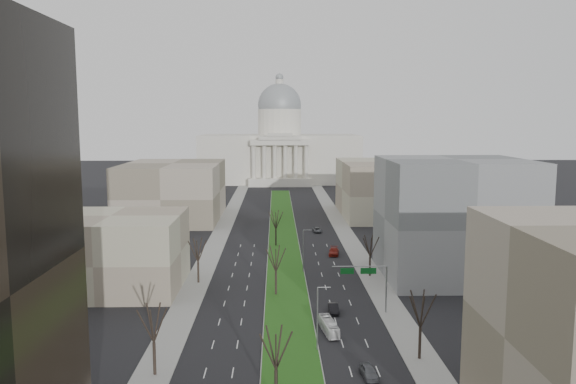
{
  "coord_description": "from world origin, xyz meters",
  "views": [
    {
      "loc": [
        -1.95,
        -19.16,
        31.89
      ],
      "look_at": [
        0.94,
        113.91,
        14.61
      ],
      "focal_mm": 35.0,
      "sensor_mm": 36.0,
      "label": 1
    }
  ],
  "objects": [
    {
      "name": "ground",
      "position": [
        0.0,
        120.0,
        0.0
      ],
      "size": [
        600.0,
        600.0,
        0.0
      ],
      "primitive_type": "plane",
      "color": "black",
      "rests_on": "ground"
    },
    {
      "name": "median",
      "position": [
        0.0,
        118.99,
        0.1
      ],
      "size": [
        8.0,
        222.03,
        0.2
      ],
      "color": "#999993",
      "rests_on": "ground"
    },
    {
      "name": "sidewalk_left",
      "position": [
        -17.5,
        95.0,
        0.07
      ],
      "size": [
        5.0,
        330.0,
        0.15
      ],
      "primitive_type": "cube",
      "color": "gray",
      "rests_on": "ground"
    },
    {
      "name": "sidewalk_right",
      "position": [
        17.5,
        95.0,
        0.07
      ],
      "size": [
        5.0,
        330.0,
        0.15
      ],
      "primitive_type": "cube",
      "color": "gray",
      "rests_on": "ground"
    },
    {
      "name": "capitol",
      "position": [
        0.0,
        269.59,
        16.31
      ],
      "size": [
        80.0,
        46.0,
        55.0
      ],
      "color": "beige",
      "rests_on": "ground"
    },
    {
      "name": "building_beige_left",
      "position": [
        -33.0,
        85.0,
        7.0
      ],
      "size": [
        26.0,
        22.0,
        14.0
      ],
      "primitive_type": "cube",
      "color": "gray",
      "rests_on": "ground"
    },
    {
      "name": "building_grey_right",
      "position": [
        34.0,
        92.0,
        12.0
      ],
      "size": [
        28.0,
        26.0,
        24.0
      ],
      "primitive_type": "cube",
      "color": "slate",
      "rests_on": "ground"
    },
    {
      "name": "building_far_left",
      "position": [
        -35.0,
        160.0,
        9.0
      ],
      "size": [
        30.0,
        40.0,
        18.0
      ],
      "primitive_type": "cube",
      "color": "gray",
      "rests_on": "ground"
    },
    {
      "name": "building_far_right",
      "position": [
        35.0,
        165.0,
        9.0
      ],
      "size": [
        30.0,
        40.0,
        18.0
      ],
      "primitive_type": "cube",
      "color": "gray",
      "rests_on": "ground"
    },
    {
      "name": "tree_left_mid",
      "position": [
        -17.2,
        48.0,
        7.0
      ],
      "size": [
        5.4,
        5.4,
        9.72
      ],
      "color": "black",
      "rests_on": "ground"
    },
    {
      "name": "tree_left_far",
      "position": [
        -17.2,
        88.0,
        6.84
      ],
      "size": [
        5.28,
        5.28,
        9.5
      ],
      "color": "black",
      "rests_on": "ground"
    },
    {
      "name": "tree_right_mid",
      "position": [
        17.2,
        52.0,
        7.16
      ],
      "size": [
        5.52,
        5.52,
        9.94
      ],
      "color": "black",
      "rests_on": "ground"
    },
    {
      "name": "tree_right_far",
      "position": [
        17.2,
        92.0,
        6.53
      ],
      "size": [
        5.04,
        5.04,
        9.07
      ],
      "color": "black",
      "rests_on": "ground"
    },
    {
      "name": "tree_median_a",
      "position": [
        -2.0,
        40.0,
        7.0
      ],
      "size": [
        5.4,
        5.4,
        9.72
      ],
      "color": "black",
      "rests_on": "ground"
    },
    {
      "name": "tree_median_b",
      "position": [
        -2.0,
        80.0,
        7.0
      ],
      "size": [
        5.4,
        5.4,
        9.72
      ],
      "color": "black",
      "rests_on": "ground"
    },
    {
      "name": "tree_median_c",
      "position": [
        -2.0,
        120.0,
        7.0
      ],
      "size": [
        5.4,
        5.4,
        9.72
      ],
      "color": "black",
      "rests_on": "ground"
    },
    {
      "name": "streetlamp_median_b",
      "position": [
        3.76,
        55.0,
        4.81
      ],
      "size": [
        1.9,
        0.2,
        9.16
      ],
      "color": "gray",
      "rests_on": "ground"
    },
    {
      "name": "streetlamp_median_c",
      "position": [
        3.76,
        95.0,
        4.81
      ],
      "size": [
        1.9,
        0.2,
        9.16
      ],
      "color": "gray",
      "rests_on": "ground"
    },
    {
      "name": "mast_arm_signs",
      "position": [
        13.49,
        70.03,
        6.11
      ],
      "size": [
        9.12,
        0.24,
        8.09
      ],
      "color": "gray",
      "rests_on": "ground"
    },
    {
      "name": "car_grey_near",
      "position": [
        9.55,
        46.97,
        0.73
      ],
      "size": [
        2.15,
        4.42,
        1.45
      ],
      "primitive_type": "imported",
      "rotation": [
        0.0,
        0.0,
        0.1
      ],
      "color": "#4F5157",
      "rests_on": "ground"
    },
    {
      "name": "car_black",
      "position": [
        7.57,
        70.52,
        0.73
      ],
      "size": [
        1.56,
        4.43,
        1.46
      ],
      "primitive_type": "imported",
      "rotation": [
        0.0,
        0.0,
        -0.0
      ],
      "color": "black",
      "rests_on": "ground"
    },
    {
      "name": "car_red",
      "position": [
        11.73,
        110.38,
        0.82
      ],
      "size": [
        3.02,
        5.88,
        1.63
      ],
      "primitive_type": "imported",
      "rotation": [
        0.0,
        0.0,
        -0.14
      ],
      "color": "maroon",
      "rests_on": "ground"
    },
    {
      "name": "car_grey_far",
      "position": [
        9.7,
        137.36,
        0.64
      ],
      "size": [
        2.51,
        4.8,
        1.29
      ],
      "primitive_type": "imported",
      "rotation": [
        0.0,
        0.0,
        0.08
      ],
      "color": "#505458",
      "rests_on": "ground"
    },
    {
      "name": "box_van",
      "position": [
        5.95,
        61.73,
        1.01
      ],
      "size": [
        2.7,
        7.41,
        2.02
      ],
      "primitive_type": "imported",
      "rotation": [
        0.0,
        0.0,
        0.14
      ],
      "color": "white",
      "rests_on": "ground"
    }
  ]
}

